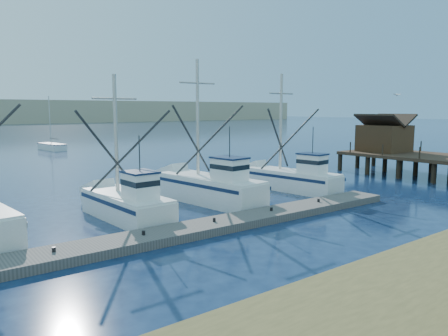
% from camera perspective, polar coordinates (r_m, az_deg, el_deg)
% --- Properties ---
extents(ground, '(500.00, 500.00, 0.00)m').
position_cam_1_polar(ground, '(22.21, 16.12, -8.74)').
color(ground, '#0D1C39').
rests_on(ground, ground).
extents(floating_dock, '(31.94, 2.51, 0.43)m').
position_cam_1_polar(floating_dock, '(21.14, -8.00, -8.75)').
color(floating_dock, '#605B56').
rests_on(floating_dock, ground).
extents(timber_pier, '(7.00, 20.00, 8.00)m').
position_cam_1_polar(timber_pier, '(44.23, 24.03, 2.37)').
color(timber_pier, black).
rests_on(timber_pier, ground).
extents(trawler_fleet, '(31.83, 9.47, 9.52)m').
position_cam_1_polar(trawler_fleet, '(25.13, -16.05, -4.52)').
color(trawler_fleet, white).
rests_on(trawler_fleet, ground).
extents(sailboat_near, '(2.68, 6.35, 8.10)m').
position_cam_1_polar(sailboat_near, '(71.11, -21.56, 2.59)').
color(sailboat_near, white).
rests_on(sailboat_near, ground).
extents(flying_gull, '(1.20, 0.22, 0.22)m').
position_cam_1_polar(flying_gull, '(42.34, 21.68, 8.89)').
color(flying_gull, white).
rests_on(flying_gull, ground).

